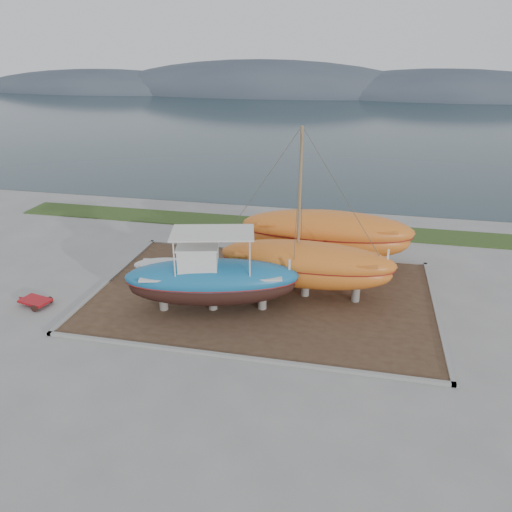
% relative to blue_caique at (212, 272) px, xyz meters
% --- Properties ---
extents(ground, '(140.00, 140.00, 0.00)m').
position_rel_blue_caique_xyz_m(ground, '(2.21, -1.89, -2.18)').
color(ground, gray).
rests_on(ground, ground).
extents(dirt_patch, '(18.00, 12.00, 0.06)m').
position_rel_blue_caique_xyz_m(dirt_patch, '(2.21, 2.11, -2.15)').
color(dirt_patch, '#422D1E').
rests_on(dirt_patch, ground).
extents(curb_frame, '(18.60, 12.60, 0.15)m').
position_rel_blue_caique_xyz_m(curb_frame, '(2.21, 2.11, -2.11)').
color(curb_frame, gray).
rests_on(curb_frame, ground).
extents(grass_strip, '(44.00, 3.00, 0.08)m').
position_rel_blue_caique_xyz_m(grass_strip, '(2.21, 13.61, -2.14)').
color(grass_strip, '#284219').
rests_on(grass_strip, ground).
extents(sea, '(260.00, 100.00, 0.04)m').
position_rel_blue_caique_xyz_m(sea, '(2.21, 68.11, -2.18)').
color(sea, '#1A2F34').
rests_on(sea, ground).
extents(mountain_ridge, '(200.00, 36.00, 20.00)m').
position_rel_blue_caique_xyz_m(mountain_ridge, '(2.21, 123.11, -2.18)').
color(mountain_ridge, '#333D49').
rests_on(mountain_ridge, ground).
extents(blue_caique, '(9.23, 4.72, 4.25)m').
position_rel_blue_caique_xyz_m(blue_caique, '(0.00, 0.00, 0.00)').
color(blue_caique, '#196BA1').
rests_on(blue_caique, dirt_patch).
extents(white_dinghy, '(4.30, 2.17, 1.23)m').
position_rel_blue_caique_xyz_m(white_dinghy, '(-3.48, 2.83, -1.51)').
color(white_dinghy, silver).
rests_on(white_dinghy, dirt_patch).
extents(orange_sailboat, '(9.46, 3.01, 9.07)m').
position_rel_blue_caique_xyz_m(orange_sailboat, '(4.47, 2.53, 2.41)').
color(orange_sailboat, orange).
rests_on(orange_sailboat, dirt_patch).
extents(orange_bare_hull, '(10.44, 3.35, 3.40)m').
position_rel_blue_caique_xyz_m(orange_bare_hull, '(5.16, 6.82, -0.43)').
color(orange_bare_hull, orange).
rests_on(orange_bare_hull, dirt_patch).
extents(red_trailer, '(2.56, 1.67, 0.33)m').
position_rel_blue_caique_xyz_m(red_trailer, '(-9.32, -1.52, -2.02)').
color(red_trailer, '#B0131A').
rests_on(red_trailer, ground).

